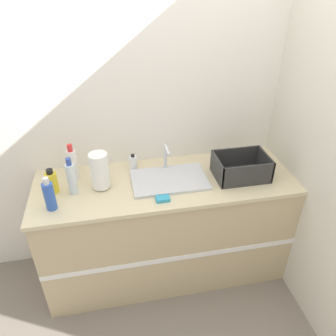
{
  "coord_description": "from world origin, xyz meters",
  "views": [
    {
      "loc": [
        -0.36,
        -1.56,
        2.21
      ],
      "look_at": [
        0.01,
        0.28,
        1.01
      ],
      "focal_mm": 35.0,
      "sensor_mm": 36.0,
      "label": 1
    }
  ],
  "objects_px": {
    "dish_rack": "(241,169)",
    "bottle_yellow": "(52,182)",
    "bottle_white_spray": "(73,164)",
    "paper_towel_roll": "(100,171)",
    "bottle_clear": "(72,178)",
    "soap_dispenser": "(133,162)",
    "sink": "(169,178)",
    "bottle_blue": "(49,195)"
  },
  "relations": [
    {
      "from": "bottle_blue",
      "to": "soap_dispenser",
      "type": "bearing_deg",
      "value": 33.46
    },
    {
      "from": "bottle_yellow",
      "to": "soap_dispenser",
      "type": "bearing_deg",
      "value": 17.91
    },
    {
      "from": "bottle_blue",
      "to": "bottle_yellow",
      "type": "distance_m",
      "value": 0.18
    },
    {
      "from": "bottle_clear",
      "to": "bottle_white_spray",
      "type": "relative_size",
      "value": 0.98
    },
    {
      "from": "bottle_white_spray",
      "to": "soap_dispenser",
      "type": "xyz_separation_m",
      "value": [
        0.42,
        0.05,
        -0.07
      ]
    },
    {
      "from": "bottle_blue",
      "to": "bottle_clear",
      "type": "distance_m",
      "value": 0.19
    },
    {
      "from": "bottle_blue",
      "to": "soap_dispenser",
      "type": "height_order",
      "value": "bottle_blue"
    },
    {
      "from": "sink",
      "to": "soap_dispenser",
      "type": "xyz_separation_m",
      "value": [
        -0.23,
        0.2,
        0.04
      ]
    },
    {
      "from": "sink",
      "to": "paper_towel_roll",
      "type": "xyz_separation_m",
      "value": [
        -0.47,
        0.01,
        0.12
      ]
    },
    {
      "from": "bottle_yellow",
      "to": "soap_dispenser",
      "type": "height_order",
      "value": "bottle_yellow"
    },
    {
      "from": "bottle_blue",
      "to": "bottle_yellow",
      "type": "height_order",
      "value": "bottle_blue"
    },
    {
      "from": "paper_towel_roll",
      "to": "dish_rack",
      "type": "xyz_separation_m",
      "value": [
        0.98,
        -0.06,
        -0.07
      ]
    },
    {
      "from": "dish_rack",
      "to": "sink",
      "type": "bearing_deg",
      "value": 174.91
    },
    {
      "from": "dish_rack",
      "to": "bottle_yellow",
      "type": "xyz_separation_m",
      "value": [
        -1.3,
        0.07,
        0.02
      ]
    },
    {
      "from": "sink",
      "to": "dish_rack",
      "type": "height_order",
      "value": "sink"
    },
    {
      "from": "paper_towel_roll",
      "to": "bottle_white_spray",
      "type": "xyz_separation_m",
      "value": [
        -0.18,
        0.14,
        -0.01
      ]
    },
    {
      "from": "sink",
      "to": "bottle_yellow",
      "type": "distance_m",
      "value": 0.79
    },
    {
      "from": "bottle_clear",
      "to": "paper_towel_roll",
      "type": "bearing_deg",
      "value": 9.02
    },
    {
      "from": "bottle_yellow",
      "to": "dish_rack",
      "type": "bearing_deg",
      "value": -3.02
    },
    {
      "from": "paper_towel_roll",
      "to": "soap_dispenser",
      "type": "bearing_deg",
      "value": 38.93
    },
    {
      "from": "paper_towel_roll",
      "to": "bottle_yellow",
      "type": "distance_m",
      "value": 0.32
    },
    {
      "from": "sink",
      "to": "bottle_clear",
      "type": "xyz_separation_m",
      "value": [
        -0.65,
        -0.02,
        0.1
      ]
    },
    {
      "from": "bottle_blue",
      "to": "soap_dispenser",
      "type": "xyz_separation_m",
      "value": [
        0.55,
        0.36,
        -0.05
      ]
    },
    {
      "from": "dish_rack",
      "to": "paper_towel_roll",
      "type": "bearing_deg",
      "value": 176.77
    },
    {
      "from": "soap_dispenser",
      "to": "paper_towel_roll",
      "type": "bearing_deg",
      "value": -141.07
    },
    {
      "from": "dish_rack",
      "to": "bottle_yellow",
      "type": "distance_m",
      "value": 1.3
    },
    {
      "from": "bottle_blue",
      "to": "sink",
      "type": "bearing_deg",
      "value": 11.61
    },
    {
      "from": "bottle_white_spray",
      "to": "soap_dispenser",
      "type": "bearing_deg",
      "value": 7.01
    },
    {
      "from": "paper_towel_roll",
      "to": "bottle_clear",
      "type": "relative_size",
      "value": 0.97
    },
    {
      "from": "paper_towel_roll",
      "to": "bottle_yellow",
      "type": "bearing_deg",
      "value": 177.65
    },
    {
      "from": "bottle_white_spray",
      "to": "soap_dispenser",
      "type": "height_order",
      "value": "bottle_white_spray"
    },
    {
      "from": "bottle_white_spray",
      "to": "paper_towel_roll",
      "type": "bearing_deg",
      "value": -37.75
    },
    {
      "from": "sink",
      "to": "bottle_white_spray",
      "type": "distance_m",
      "value": 0.68
    },
    {
      "from": "bottle_clear",
      "to": "soap_dispenser",
      "type": "relative_size",
      "value": 2.19
    },
    {
      "from": "soap_dispenser",
      "to": "bottle_blue",
      "type": "bearing_deg",
      "value": -146.54
    },
    {
      "from": "dish_rack",
      "to": "bottle_blue",
      "type": "distance_m",
      "value": 1.3
    },
    {
      "from": "sink",
      "to": "paper_towel_roll",
      "type": "height_order",
      "value": "paper_towel_roll"
    },
    {
      "from": "bottle_clear",
      "to": "bottle_blue",
      "type": "bearing_deg",
      "value": -132.29
    },
    {
      "from": "bottle_white_spray",
      "to": "bottle_clear",
      "type": "bearing_deg",
      "value": -89.88
    },
    {
      "from": "paper_towel_roll",
      "to": "bottle_blue",
      "type": "relative_size",
      "value": 1.14
    },
    {
      "from": "sink",
      "to": "bottle_yellow",
      "type": "relative_size",
      "value": 3.01
    },
    {
      "from": "paper_towel_roll",
      "to": "dish_rack",
      "type": "relative_size",
      "value": 0.7
    }
  ]
}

